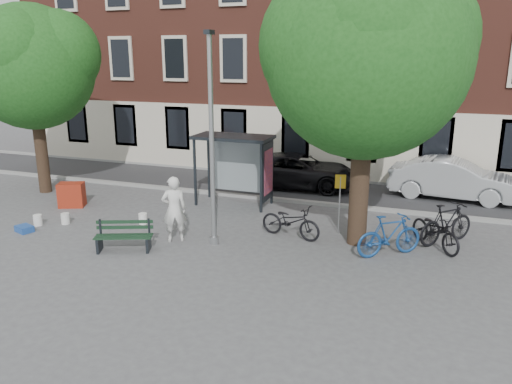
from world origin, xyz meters
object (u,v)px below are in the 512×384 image
at_px(bike_d, 447,223).
at_px(car_silver, 453,179).
at_px(lamppost, 212,152).
at_px(notice_sign, 340,191).
at_px(painter, 174,209).
at_px(bike_a, 291,221).
at_px(car_dark, 297,171).
at_px(red_stand, 72,195).
at_px(bench, 124,238).
at_px(bike_c, 436,230).
at_px(bus_shelter, 244,155).
at_px(bike_b, 389,235).

xyz_separation_m(bike_d, car_silver, (0.25, 5.26, 0.16)).
height_order(lamppost, notice_sign, lamppost).
bearing_deg(painter, notice_sign, 176.41).
bearing_deg(notice_sign, bike_d, -6.96).
bearing_deg(notice_sign, car_silver, 46.90).
relative_size(painter, bike_a, 1.01).
distance_m(painter, car_dark, 7.71).
relative_size(bike_a, red_stand, 2.21).
distance_m(bike_a, car_dark, 6.18).
distance_m(bench, bike_c, 9.03).
bearing_deg(bus_shelter, bench, -106.42).
distance_m(bus_shelter, notice_sign, 4.42).
height_order(bike_b, car_silver, car_silver).
bearing_deg(bike_b, lamppost, 61.26).
height_order(bike_d, car_silver, car_silver).
bearing_deg(bike_b, car_silver, -52.65).
relative_size(car_silver, notice_sign, 2.51).
xyz_separation_m(lamppost, red_stand, (-6.56, 1.67, -2.33)).
height_order(bike_d, red_stand, bike_d).
bearing_deg(painter, lamppost, 158.05).
height_order(car_dark, red_stand, car_dark).
height_order(painter, car_silver, painter).
height_order(lamppost, red_stand, lamppost).
relative_size(bike_b, car_silver, 0.42).
relative_size(bus_shelter, red_stand, 3.17).
distance_m(lamppost, car_dark, 7.61).
bearing_deg(lamppost, car_dark, 85.60).
distance_m(bus_shelter, painter, 4.43).
xyz_separation_m(bike_d, car_dark, (-5.94, 4.91, 0.09)).
distance_m(painter, notice_sign, 5.11).
height_order(bus_shelter, notice_sign, bus_shelter).
relative_size(bike_c, car_silver, 0.43).
bearing_deg(lamppost, painter, -170.94).
relative_size(bike_a, car_silver, 0.42).
bearing_deg(car_dark, bike_a, -169.98).
bearing_deg(notice_sign, red_stand, 171.63).
relative_size(bike_a, car_dark, 0.39).
relative_size(lamppost, bike_c, 2.98).
distance_m(red_stand, notice_sign, 9.94).
bearing_deg(bike_a, bike_d, -63.73).
xyz_separation_m(bike_d, notice_sign, (-3.17, -0.23, 0.76)).
xyz_separation_m(bench, bike_d, (8.72, 3.75, 0.24)).
distance_m(bench, car_dark, 9.10).
xyz_separation_m(painter, bike_c, (7.41, 2.08, -0.47)).
height_order(bus_shelter, bike_d, bus_shelter).
bearing_deg(bike_d, car_dark, 2.81).
height_order(bike_a, car_dark, car_dark).
bearing_deg(bench, bike_b, -5.33).
distance_m(bench, bike_a, 4.99).
height_order(bus_shelter, red_stand, bus_shelter).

